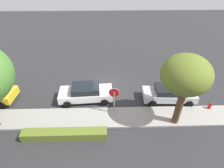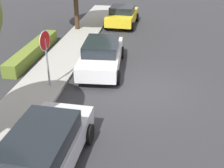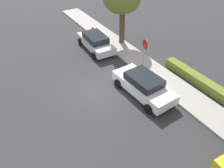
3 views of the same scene
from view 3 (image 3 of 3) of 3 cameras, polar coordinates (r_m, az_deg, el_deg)
The scene contains 7 objects.
ground_plane at distance 14.98m, azimuth -2.82°, elevation -1.59°, with size 60.00×60.00×0.00m, color #2D2D30.
sidewalk_curb at distance 17.06m, azimuth 10.31°, elevation 3.54°, with size 32.00×2.08×0.14m, color #9E9B93.
stop_sign at distance 16.28m, azimuth 8.54°, elevation 9.02°, with size 0.82×0.13×2.57m.
parked_car_white at distance 14.32m, azimuth 8.21°, elevation -0.26°, with size 4.61×2.23×1.46m.
parked_car_silver at distance 19.53m, azimuth -4.29°, elevation 10.95°, with size 4.49×2.10×1.40m.
fire_hydrant at distance 22.65m, azimuth -5.03°, elevation 13.75°, with size 0.30×0.22×0.72m.
front_yard_hedge at distance 16.50m, azimuth 21.52°, elevation 1.02°, with size 5.79×0.72×0.64m.
Camera 3 is at (10.29, -5.44, 9.44)m, focal length 35.00 mm.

